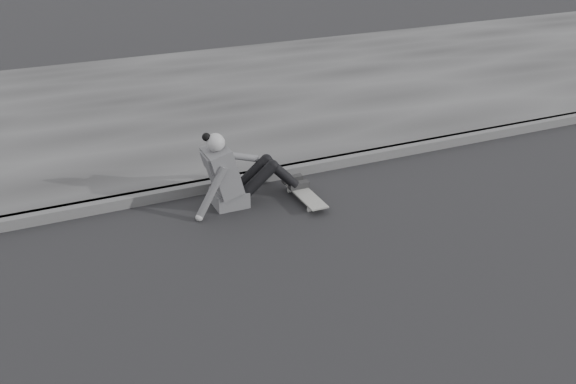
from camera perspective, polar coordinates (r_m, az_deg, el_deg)
name	(u,v)px	position (r m, az deg, el deg)	size (l,w,h in m)	color
curb	(436,144)	(8.81, 13.02, 4.22)	(24.00, 0.16, 0.12)	#4B4B4B
sidewalk	(331,84)	(11.21, 3.85, 9.57)	(24.00, 6.00, 0.12)	#373737
skateboard	(305,195)	(7.16, 1.52, -0.26)	(0.20, 0.78, 0.09)	#9E9E98
seated_woman	(235,174)	(6.98, -4.78, 1.59)	(1.38, 0.46, 0.88)	#505053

